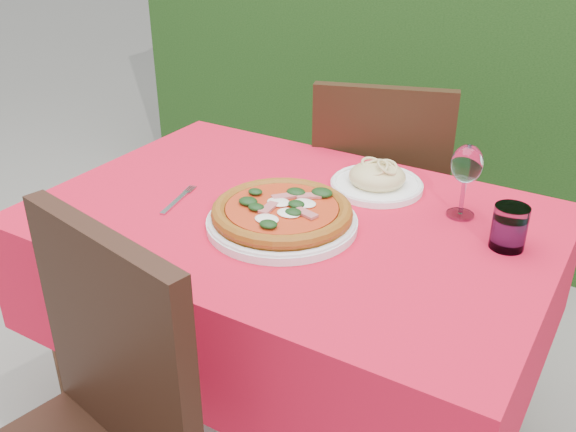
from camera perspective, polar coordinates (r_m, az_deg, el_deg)
The scene contains 9 objects.
ground at distance 2.05m, azimuth 0.26°, elevation -18.68°, with size 60.00×60.00×0.00m, color slate.
hedge at distance 2.91m, azimuth 16.79°, elevation 15.34°, with size 3.20×0.55×1.78m.
dining_table at distance 1.67m, azimuth 0.30°, elevation -4.37°, with size 1.26×0.86×0.75m.
chair_far at distance 2.18m, azimuth 8.18°, elevation 1.80°, with size 0.54×0.54×0.95m.
pizza_plate at distance 1.52m, azimuth -0.54°, elevation 0.10°, with size 0.43×0.43×0.07m.
pasta_plate at distance 1.73m, azimuth 7.91°, elevation 3.19°, with size 0.25×0.25×0.07m.
water_glass at distance 1.51m, azimuth 19.05°, elevation -1.13°, with size 0.08×0.08×0.10m.
wine_glass at distance 1.58m, azimuth 15.59°, elevation 4.21°, with size 0.08×0.08×0.19m.
fork at distance 1.67m, azimuth -10.00°, elevation 1.20°, with size 0.02×0.19×0.00m, color #ACACB3.
Camera 1 is at (0.73, -1.21, 1.48)m, focal length 40.00 mm.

